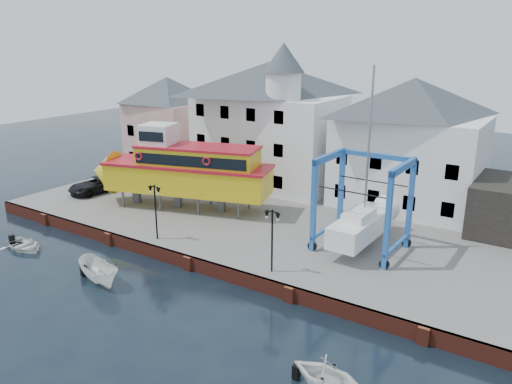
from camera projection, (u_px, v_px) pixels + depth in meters
The scene contains 13 objects.
ground at pixel (188, 270), 34.41m from camera, with size 140.00×140.00×0.00m, color black.
hardstanding at pixel (272, 218), 43.06m from camera, with size 44.00×22.00×1.00m, color slate.
quay_wall at pixel (189, 263), 34.34m from camera, with size 44.00×0.47×1.00m.
building_pink at pixel (169, 123), 56.44m from camera, with size 8.00×7.00×10.30m.
building_white_main at pixel (269, 122), 49.53m from camera, with size 14.00×8.30×14.00m.
building_white_right at pixel (410, 144), 42.97m from camera, with size 12.00×8.00×11.20m.
lamp_post_left at pixel (155, 198), 36.24m from camera, with size 1.12×0.32×4.20m.
lamp_post_right at pixel (272, 225), 31.01m from camera, with size 1.12×0.32×4.20m.
tour_boat at pixel (177, 169), 43.30m from camera, with size 17.24×8.47×7.31m.
travel_lift at pixel (366, 218), 35.38m from camera, with size 6.03×8.44×12.68m.
van at pixel (96, 185), 48.32m from camera, with size 2.51×5.43×1.51m, color black.
motorboat_a at pixel (100, 282), 32.67m from camera, with size 1.62×4.29×1.66m, color white.
motorboat_d at pixel (25, 249), 37.90m from camera, with size 2.64×3.69×0.76m, color white.
Camera 1 is at (21.06, -23.67, 15.19)m, focal length 35.00 mm.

